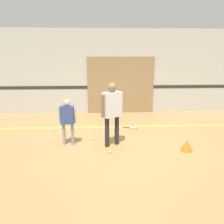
% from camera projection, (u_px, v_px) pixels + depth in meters
% --- Properties ---
extents(ground_plane, '(16.00, 16.00, 0.00)m').
position_uv_depth(ground_plane, '(120.00, 143.00, 5.76)').
color(ground_plane, '#A87F4C').
extents(wall_back, '(16.00, 0.07, 3.20)m').
position_uv_depth(wall_back, '(113.00, 72.00, 8.42)').
color(wall_back, beige).
rests_on(wall_back, ground_plane).
extents(wall_panel, '(2.59, 0.05, 2.18)m').
position_uv_depth(wall_panel, '(121.00, 85.00, 8.51)').
color(wall_panel, '#93754C').
rests_on(wall_panel, ground_plane).
extents(floor_stripe, '(14.40, 0.10, 0.01)m').
position_uv_depth(floor_stripe, '(116.00, 127.00, 7.04)').
color(floor_stripe, yellow).
rests_on(floor_stripe, ground_plane).
extents(person_instructor, '(0.54, 0.43, 1.61)m').
position_uv_depth(person_instructor, '(112.00, 108.00, 5.36)').
color(person_instructor, '#232328').
rests_on(person_instructor, ground_plane).
extents(person_student_left, '(0.45, 0.19, 1.19)m').
position_uv_depth(person_student_left, '(67.00, 117.00, 5.47)').
color(person_student_left, gray).
rests_on(person_student_left, ground_plane).
extents(racket_spare_on_floor, '(0.51, 0.32, 0.03)m').
position_uv_depth(racket_spare_on_floor, '(133.00, 127.00, 6.95)').
color(racket_spare_on_floor, red).
rests_on(racket_spare_on_floor, ground_plane).
extents(tennis_ball_near_instructor, '(0.07, 0.07, 0.07)m').
position_uv_depth(tennis_ball_near_instructor, '(110.00, 152.00, 5.15)').
color(tennis_ball_near_instructor, '#CCE038').
rests_on(tennis_ball_near_instructor, ground_plane).
extents(tennis_ball_by_spare_racket, '(0.07, 0.07, 0.07)m').
position_uv_depth(tennis_ball_by_spare_racket, '(135.00, 125.00, 7.09)').
color(tennis_ball_by_spare_racket, '#CCE038').
rests_on(tennis_ball_by_spare_racket, ground_plane).
extents(tennis_ball_stray_left, '(0.07, 0.07, 0.07)m').
position_uv_depth(tennis_ball_stray_left, '(92.00, 139.00, 5.93)').
color(tennis_ball_stray_left, '#CCE038').
rests_on(tennis_ball_stray_left, ground_plane).
extents(training_cone, '(0.29, 0.29, 0.27)m').
position_uv_depth(training_cone, '(187.00, 145.00, 5.26)').
color(training_cone, orange).
rests_on(training_cone, ground_plane).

